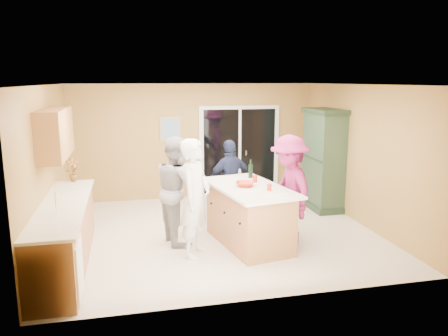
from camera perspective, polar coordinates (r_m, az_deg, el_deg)
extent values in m
plane|color=silver|center=(7.89, -0.91, -8.40)|extent=(5.50, 5.50, 0.00)
cube|color=white|center=(7.43, -0.98, 10.83)|extent=(5.50, 5.00, 0.10)
cube|color=tan|center=(9.98, -3.86, 3.47)|extent=(5.50, 0.10, 2.60)
cube|color=tan|center=(5.19, 4.67, -4.01)|extent=(5.50, 0.10, 2.60)
cube|color=tan|center=(7.51, -21.96, 0.02)|extent=(0.10, 5.00, 2.60)
cube|color=tan|center=(8.54, 17.45, 1.61)|extent=(0.10, 5.00, 2.60)
cube|color=#A66740|center=(6.82, -20.11, -8.37)|extent=(0.60, 3.00, 0.90)
cube|color=white|center=(5.82, -21.34, -12.44)|extent=(0.62, 0.60, 0.72)
cube|color=white|center=(6.68, -20.25, -4.56)|extent=(0.65, 3.05, 0.04)
cylinder|color=silver|center=(6.16, -21.09, -4.30)|extent=(0.02, 0.02, 0.30)
cube|color=#A66740|center=(7.20, -21.18, 4.26)|extent=(0.35, 1.60, 0.75)
cube|color=silver|center=(10.20, 2.03, 2.24)|extent=(1.90, 0.05, 2.10)
cube|color=black|center=(10.19, 2.05, 2.23)|extent=(1.70, 0.03, 1.94)
cube|color=silver|center=(10.18, 2.06, 2.23)|extent=(0.06, 0.04, 1.94)
cube|color=silver|center=(10.22, 2.88, 1.97)|extent=(0.02, 0.03, 0.12)
cube|color=tan|center=(9.86, -7.04, 5.07)|extent=(0.46, 0.03, 0.56)
cube|color=teal|center=(9.85, -7.03, 5.06)|extent=(0.38, 0.02, 0.48)
cube|color=#A66740|center=(7.24, 3.25, -6.34)|extent=(1.14, 1.78, 0.94)
cube|color=white|center=(7.11, 3.29, -2.57)|extent=(1.34, 2.02, 0.04)
cube|color=black|center=(7.38, 3.21, -9.42)|extent=(1.04, 1.69, 0.11)
cube|color=#1E301E|center=(9.57, 12.61, -4.71)|extent=(0.58, 1.10, 0.12)
cube|color=#304833|center=(9.35, 12.87, 1.05)|extent=(0.52, 1.04, 1.95)
cube|color=#1E301E|center=(9.23, 13.15, 7.29)|extent=(0.60, 1.14, 0.08)
imported|color=white|center=(6.67, -3.77, -3.94)|extent=(0.72, 0.80, 1.82)
imported|color=#A8A8AB|center=(7.29, -6.09, -2.83)|extent=(0.84, 0.98, 1.78)
imported|color=#181F36|center=(8.17, 0.86, -1.86)|extent=(0.99, 0.55, 1.60)
imported|color=maroon|center=(7.29, 8.49, -2.79)|extent=(0.75, 1.21, 1.81)
imported|color=#B02913|center=(7.09, 2.75, -2.10)|extent=(0.40, 0.40, 0.07)
imported|color=red|center=(8.00, -19.19, -0.20)|extent=(0.25, 0.20, 0.43)
cylinder|color=#B02913|center=(7.38, 4.05, -1.41)|extent=(0.09, 0.09, 0.12)
cylinder|color=#B02913|center=(6.84, 5.93, -2.53)|extent=(0.08, 0.08, 0.10)
cylinder|color=black|center=(7.69, 3.49, -0.41)|extent=(0.08, 0.08, 0.24)
cylinder|color=black|center=(7.66, 3.50, 0.80)|extent=(0.03, 0.03, 0.09)
cylinder|color=silver|center=(6.60, 7.31, -3.47)|extent=(0.31, 0.31, 0.02)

